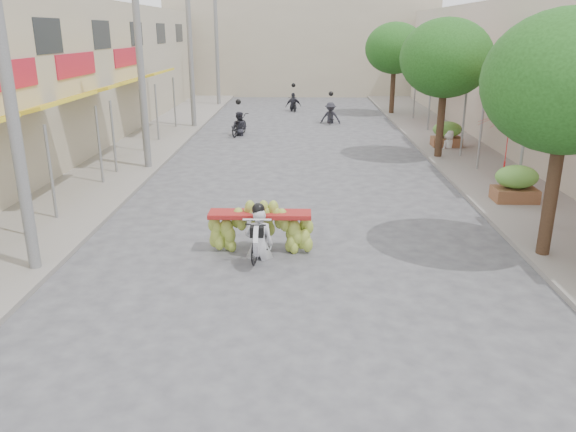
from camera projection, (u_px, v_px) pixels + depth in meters
The scene contains 19 objects.
ground at pixel (294, 355), 8.68m from camera, with size 120.00×120.00×0.00m, color #55555A.
sidewalk_left at pixel (129, 151), 23.05m from camera, with size 4.00×60.00×0.12m, color gray.
sidewalk_right at pixel (472, 153), 22.74m from camera, with size 4.00×60.00×0.12m, color gray.
far_building at pixel (301, 47), 43.63m from camera, with size 20.00×6.00×7.00m, color #B0A48B.
utility_pole_near at pixel (6, 73), 10.38m from camera, with size 0.60×0.24×8.00m.
utility_pole_mid at pixel (140, 53), 18.92m from camera, with size 0.60×0.24×8.00m.
utility_pole_far at pixel (190, 46), 27.46m from camera, with size 0.60×0.24×8.00m.
utility_pole_back at pixel (217, 42), 36.00m from camera, with size 0.60×0.24×8.00m.
street_tree_near at pixel (568, 83), 11.16m from camera, with size 3.40×3.40×5.25m.
street_tree_mid at pixel (446, 58), 20.65m from camera, with size 3.40×3.40×5.25m.
street_tree_far at pixel (395, 48), 32.04m from camera, with size 3.40×3.40×5.25m.
produce_crate_mid at pixel (516, 181), 15.91m from camera, with size 1.20×0.88×1.16m.
produce_crate_far at pixel (447, 132), 23.50m from camera, with size 1.20×0.88×1.16m.
banana_motorbike at pixel (259, 224), 12.33m from camera, with size 2.28×1.80×2.13m.
market_umbrella at pixel (511, 114), 16.38m from camera, with size 2.21×2.21×1.70m.
pedestrian at pixel (450, 129), 23.14m from camera, with size 0.87×0.85×1.54m.
bg_motorbike_a at pixel (239, 120), 26.55m from camera, with size 1.05×1.89×1.95m.
bg_motorbike_b at pixel (331, 107), 29.92m from camera, with size 1.09×1.64×1.95m.
bg_motorbike_c at pixel (293, 98), 34.49m from camera, with size 1.05×1.50×1.95m.
Camera 1 is at (0.08, -7.56, 4.78)m, focal length 35.00 mm.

